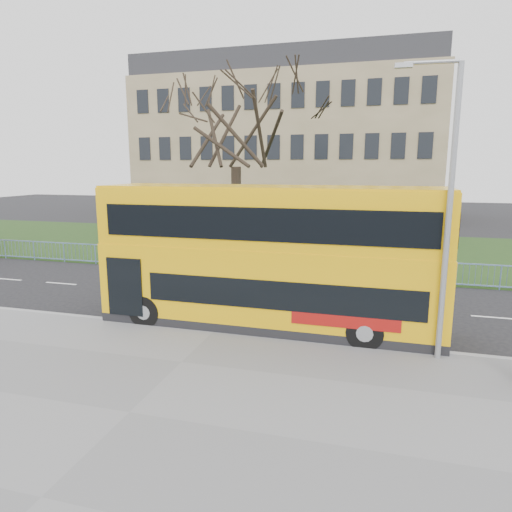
# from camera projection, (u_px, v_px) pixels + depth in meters

# --- Properties ---
(ground) EXTENTS (120.00, 120.00, 0.00)m
(ground) POSITION_uv_depth(u_px,v_px,m) (231.00, 318.00, 16.05)
(ground) COLOR black
(ground) RESTS_ON ground
(pavement) EXTENTS (80.00, 10.50, 0.12)m
(pavement) POSITION_uv_depth(u_px,v_px,m) (130.00, 415.00, 9.66)
(pavement) COLOR slate
(pavement) RESTS_ON ground
(kerb) EXTENTS (80.00, 0.20, 0.14)m
(kerb) POSITION_uv_depth(u_px,v_px,m) (215.00, 331.00, 14.57)
(kerb) COLOR gray
(kerb) RESTS_ON ground
(grass_verge) EXTENTS (80.00, 15.40, 0.08)m
(grass_verge) POSITION_uv_depth(u_px,v_px,m) (301.00, 248.00, 29.57)
(grass_verge) COLOR #1C3714
(grass_verge) RESTS_ON ground
(guard_railing) EXTENTS (40.00, 0.12, 1.10)m
(guard_railing) POSITION_uv_depth(u_px,v_px,m) (274.00, 265.00, 22.19)
(guard_railing) COLOR #6582B4
(guard_railing) RESTS_ON ground
(bare_tree) EXTENTS (8.59, 8.59, 12.27)m
(bare_tree) POSITION_uv_depth(u_px,v_px,m) (236.00, 148.00, 25.10)
(bare_tree) COLOR black
(bare_tree) RESTS_ON grass_verge
(civic_building) EXTENTS (30.00, 15.00, 14.00)m
(civic_building) POSITION_uv_depth(u_px,v_px,m) (290.00, 150.00, 49.12)
(civic_building) COLOR #7E6E50
(civic_building) RESTS_ON ground
(yellow_bus) EXTENTS (10.93, 2.70, 4.57)m
(yellow_bus) POSITION_uv_depth(u_px,v_px,m) (269.00, 254.00, 14.71)
(yellow_bus) COLOR #E2A609
(yellow_bus) RESTS_ON ground
(street_lamp) EXTENTS (1.62, 0.26, 7.65)m
(street_lamp) POSITION_uv_depth(u_px,v_px,m) (446.00, 203.00, 11.63)
(street_lamp) COLOR gray
(street_lamp) RESTS_ON pavement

